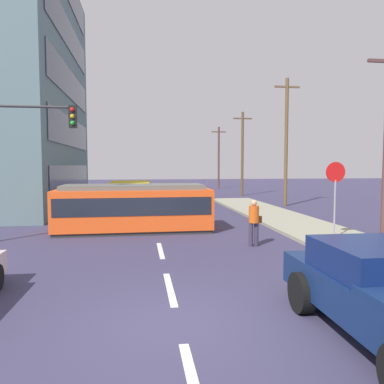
{
  "coord_description": "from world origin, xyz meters",
  "views": [
    {
      "loc": [
        -0.68,
        -6.67,
        2.9
      ],
      "look_at": [
        1.41,
        8.35,
        1.82
      ],
      "focal_mm": 35.28,
      "sensor_mm": 36.0,
      "label": 1
    }
  ],
  "objects_px": {
    "pedestrian_crossing": "(254,220)",
    "utility_pole_distant": "(219,156)",
    "stop_sign": "(335,184)",
    "utility_pole_mid": "(286,140)",
    "traffic_light_mast": "(26,143)",
    "streetcar_tram": "(134,207)",
    "utility_pole_far": "(242,152)",
    "city_bus": "(130,194)"
  },
  "relations": [
    {
      "from": "pedestrian_crossing",
      "to": "utility_pole_distant",
      "type": "xyz_separation_m",
      "value": [
        5.65,
        32.8,
        3.02
      ]
    },
    {
      "from": "stop_sign",
      "to": "utility_pole_mid",
      "type": "distance_m",
      "value": 12.81
    },
    {
      "from": "traffic_light_mast",
      "to": "utility_pole_mid",
      "type": "bearing_deg",
      "value": 35.91
    },
    {
      "from": "utility_pole_mid",
      "to": "stop_sign",
      "type": "bearing_deg",
      "value": -103.56
    },
    {
      "from": "traffic_light_mast",
      "to": "utility_pole_distant",
      "type": "xyz_separation_m",
      "value": [
        13.91,
        30.68,
        0.24
      ]
    },
    {
      "from": "streetcar_tram",
      "to": "pedestrian_crossing",
      "type": "distance_m",
      "value": 5.71
    },
    {
      "from": "utility_pole_mid",
      "to": "traffic_light_mast",
      "type": "bearing_deg",
      "value": -144.09
    },
    {
      "from": "traffic_light_mast",
      "to": "utility_pole_far",
      "type": "bearing_deg",
      "value": 54.92
    },
    {
      "from": "traffic_light_mast",
      "to": "utility_pole_distant",
      "type": "bearing_deg",
      "value": 65.62
    },
    {
      "from": "pedestrian_crossing",
      "to": "stop_sign",
      "type": "relative_size",
      "value": 0.58
    },
    {
      "from": "traffic_light_mast",
      "to": "utility_pole_mid",
      "type": "xyz_separation_m",
      "value": [
        14.46,
        10.47,
        0.94
      ]
    },
    {
      "from": "utility_pole_mid",
      "to": "utility_pole_far",
      "type": "distance_m",
      "value": 9.32
    },
    {
      "from": "city_bus",
      "to": "traffic_light_mast",
      "type": "height_order",
      "value": "traffic_light_mast"
    },
    {
      "from": "city_bus",
      "to": "stop_sign",
      "type": "height_order",
      "value": "stop_sign"
    },
    {
      "from": "city_bus",
      "to": "utility_pole_distant",
      "type": "distance_m",
      "value": 23.66
    },
    {
      "from": "streetcar_tram",
      "to": "stop_sign",
      "type": "distance_m",
      "value": 8.35
    },
    {
      "from": "pedestrian_crossing",
      "to": "traffic_light_mast",
      "type": "xyz_separation_m",
      "value": [
        -8.26,
        2.12,
        2.77
      ]
    },
    {
      "from": "utility_pole_far",
      "to": "utility_pole_distant",
      "type": "distance_m",
      "value": 10.93
    },
    {
      "from": "streetcar_tram",
      "to": "stop_sign",
      "type": "relative_size",
      "value": 2.34
    },
    {
      "from": "streetcar_tram",
      "to": "traffic_light_mast",
      "type": "xyz_separation_m",
      "value": [
        -3.96,
        -1.64,
        2.65
      ]
    },
    {
      "from": "city_bus",
      "to": "traffic_light_mast",
      "type": "relative_size",
      "value": 0.97
    },
    {
      "from": "utility_pole_far",
      "to": "streetcar_tram",
      "type": "bearing_deg",
      "value": -118.68
    },
    {
      "from": "traffic_light_mast",
      "to": "utility_pole_distant",
      "type": "relative_size",
      "value": 0.7
    },
    {
      "from": "city_bus",
      "to": "utility_pole_far",
      "type": "relative_size",
      "value": 0.66
    },
    {
      "from": "streetcar_tram",
      "to": "utility_pole_distant",
      "type": "height_order",
      "value": "utility_pole_distant"
    },
    {
      "from": "stop_sign",
      "to": "city_bus",
      "type": "bearing_deg",
      "value": 124.96
    },
    {
      "from": "streetcar_tram",
      "to": "utility_pole_distant",
      "type": "xyz_separation_m",
      "value": [
        9.94,
        29.04,
        2.9
      ]
    },
    {
      "from": "streetcar_tram",
      "to": "pedestrian_crossing",
      "type": "height_order",
      "value": "streetcar_tram"
    },
    {
      "from": "city_bus",
      "to": "utility_pole_distant",
      "type": "height_order",
      "value": "utility_pole_distant"
    },
    {
      "from": "utility_pole_mid",
      "to": "utility_pole_distant",
      "type": "bearing_deg",
      "value": 91.58
    },
    {
      "from": "traffic_light_mast",
      "to": "stop_sign",
      "type": "bearing_deg",
      "value": -8.62
    },
    {
      "from": "utility_pole_mid",
      "to": "streetcar_tram",
      "type": "bearing_deg",
      "value": -139.93
    },
    {
      "from": "streetcar_tram",
      "to": "utility_pole_distant",
      "type": "relative_size",
      "value": 0.89
    },
    {
      "from": "pedestrian_crossing",
      "to": "utility_pole_distant",
      "type": "height_order",
      "value": "utility_pole_distant"
    },
    {
      "from": "pedestrian_crossing",
      "to": "utility_pole_mid",
      "type": "xyz_separation_m",
      "value": [
        6.2,
        12.59,
        3.71
      ]
    },
    {
      "from": "utility_pole_far",
      "to": "utility_pole_mid",
      "type": "bearing_deg",
      "value": -86.37
    },
    {
      "from": "traffic_light_mast",
      "to": "utility_pole_distant",
      "type": "distance_m",
      "value": 33.69
    },
    {
      "from": "traffic_light_mast",
      "to": "pedestrian_crossing",
      "type": "bearing_deg",
      "value": -14.37
    },
    {
      "from": "stop_sign",
      "to": "utility_pole_far",
      "type": "relative_size",
      "value": 0.37
    },
    {
      "from": "streetcar_tram",
      "to": "stop_sign",
      "type": "height_order",
      "value": "stop_sign"
    },
    {
      "from": "pedestrian_crossing",
      "to": "utility_pole_mid",
      "type": "bearing_deg",
      "value": 63.76
    },
    {
      "from": "stop_sign",
      "to": "utility_pole_distant",
      "type": "distance_m",
      "value": 32.56
    }
  ]
}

